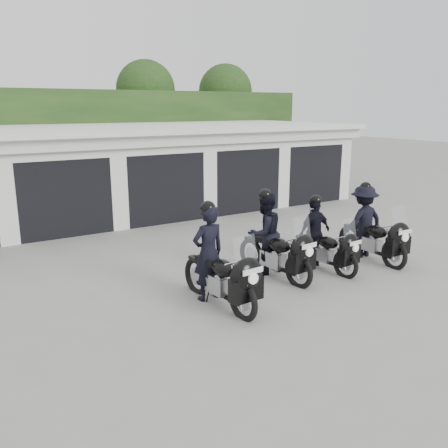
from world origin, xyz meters
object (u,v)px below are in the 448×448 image
police_bike_a (218,264)px  police_bike_b (271,239)px  police_bike_c (320,237)px  police_bike_d (368,225)px

police_bike_a → police_bike_b: bearing=19.0°
police_bike_a → police_bike_b: police_bike_a is taller
police_bike_c → police_bike_d: (1.51, -0.06, 0.08)m
police_bike_a → police_bike_d: (4.57, 0.49, 0.03)m
police_bike_b → police_bike_c: 1.27m
police_bike_c → police_bike_b: bearing=165.7°
police_bike_a → police_bike_c: police_bike_a is taller
police_bike_b → police_bike_c: bearing=-15.2°
police_bike_b → police_bike_d: size_ratio=1.02×
police_bike_a → police_bike_d: 4.59m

